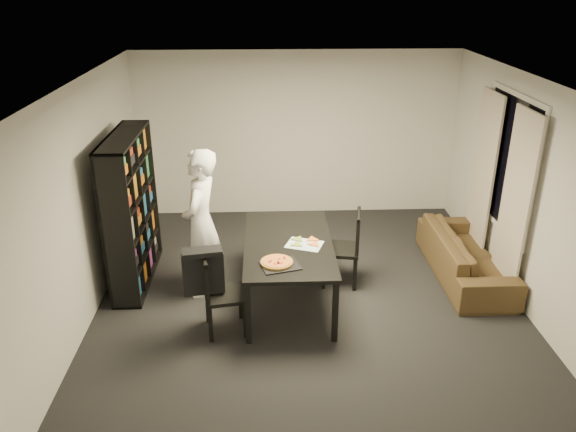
{
  "coord_description": "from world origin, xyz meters",
  "views": [
    {
      "loc": [
        -0.49,
        -5.83,
        3.63
      ],
      "look_at": [
        -0.24,
        0.12,
        1.05
      ],
      "focal_mm": 35.0,
      "sensor_mm": 36.0,
      "label": 1
    }
  ],
  "objects_px": {
    "bookshelf": "(131,211)",
    "sofa": "(466,255)",
    "chair_left": "(216,288)",
    "baking_tray": "(280,265)",
    "person": "(201,224)",
    "chair_right": "(348,243)",
    "dining_table": "(288,247)",
    "pepperoni_pizza": "(277,262)"
  },
  "relations": [
    {
      "from": "person",
      "to": "baking_tray",
      "type": "xyz_separation_m",
      "value": [
        0.91,
        -0.8,
        -0.14
      ]
    },
    {
      "from": "dining_table",
      "to": "chair_right",
      "type": "height_order",
      "value": "chair_right"
    },
    {
      "from": "dining_table",
      "to": "baking_tray",
      "type": "relative_size",
      "value": 4.57
    },
    {
      "from": "chair_left",
      "to": "person",
      "type": "height_order",
      "value": "person"
    },
    {
      "from": "bookshelf",
      "to": "pepperoni_pizza",
      "type": "height_order",
      "value": "bookshelf"
    },
    {
      "from": "bookshelf",
      "to": "person",
      "type": "xyz_separation_m",
      "value": [
        0.89,
        -0.35,
        -0.04
      ]
    },
    {
      "from": "baking_tray",
      "to": "sofa",
      "type": "distance_m",
      "value": 2.7
    },
    {
      "from": "dining_table",
      "to": "chair_left",
      "type": "relative_size",
      "value": 1.95
    },
    {
      "from": "sofa",
      "to": "bookshelf",
      "type": "bearing_deg",
      "value": 88.81
    },
    {
      "from": "chair_left",
      "to": "person",
      "type": "distance_m",
      "value": 0.97
    },
    {
      "from": "chair_left",
      "to": "chair_right",
      "type": "height_order",
      "value": "chair_right"
    },
    {
      "from": "bookshelf",
      "to": "chair_right",
      "type": "distance_m",
      "value": 2.71
    },
    {
      "from": "bookshelf",
      "to": "baking_tray",
      "type": "distance_m",
      "value": 2.15
    },
    {
      "from": "chair_left",
      "to": "sofa",
      "type": "xyz_separation_m",
      "value": [
        3.12,
        1.12,
        -0.25
      ]
    },
    {
      "from": "dining_table",
      "to": "pepperoni_pizza",
      "type": "bearing_deg",
      "value": -105.38
    },
    {
      "from": "chair_left",
      "to": "baking_tray",
      "type": "height_order",
      "value": "chair_left"
    },
    {
      "from": "bookshelf",
      "to": "sofa",
      "type": "distance_m",
      "value": 4.28
    },
    {
      "from": "chair_right",
      "to": "sofa",
      "type": "bearing_deg",
      "value": 104.52
    },
    {
      "from": "dining_table",
      "to": "sofa",
      "type": "xyz_separation_m",
      "value": [
        2.32,
        0.49,
        -0.41
      ]
    },
    {
      "from": "bookshelf",
      "to": "dining_table",
      "type": "height_order",
      "value": "bookshelf"
    },
    {
      "from": "bookshelf",
      "to": "sofa",
      "type": "height_order",
      "value": "bookshelf"
    },
    {
      "from": "dining_table",
      "to": "sofa",
      "type": "height_order",
      "value": "dining_table"
    },
    {
      "from": "baking_tray",
      "to": "dining_table",
      "type": "bearing_deg",
      "value": 78.95
    },
    {
      "from": "dining_table",
      "to": "person",
      "type": "xyz_separation_m",
      "value": [
        -1.02,
        0.23,
        0.22
      ]
    },
    {
      "from": "person",
      "to": "pepperoni_pizza",
      "type": "distance_m",
      "value": 1.17
    },
    {
      "from": "dining_table",
      "to": "pepperoni_pizza",
      "type": "relative_size",
      "value": 5.23
    },
    {
      "from": "baking_tray",
      "to": "sofa",
      "type": "xyz_separation_m",
      "value": [
        2.43,
        1.06,
        -0.48
      ]
    },
    {
      "from": "pepperoni_pizza",
      "to": "baking_tray",
      "type": "bearing_deg",
      "value": -44.7
    },
    {
      "from": "bookshelf",
      "to": "person",
      "type": "bearing_deg",
      "value": -21.31
    },
    {
      "from": "bookshelf",
      "to": "chair_right",
      "type": "xyz_separation_m",
      "value": [
        2.68,
        -0.21,
        -0.4
      ]
    },
    {
      "from": "bookshelf",
      "to": "sofa",
      "type": "bearing_deg",
      "value": -1.19
    },
    {
      "from": "sofa",
      "to": "chair_right",
      "type": "bearing_deg",
      "value": 94.6
    },
    {
      "from": "chair_left",
      "to": "sofa",
      "type": "distance_m",
      "value": 3.32
    },
    {
      "from": "bookshelf",
      "to": "chair_right",
      "type": "bearing_deg",
      "value": -4.55
    },
    {
      "from": "dining_table",
      "to": "chair_left",
      "type": "height_order",
      "value": "chair_left"
    },
    {
      "from": "bookshelf",
      "to": "chair_right",
      "type": "relative_size",
      "value": 1.96
    },
    {
      "from": "dining_table",
      "to": "baking_tray",
      "type": "bearing_deg",
      "value": -101.05
    },
    {
      "from": "bookshelf",
      "to": "pepperoni_pizza",
      "type": "bearing_deg",
      "value": -32.28
    },
    {
      "from": "chair_left",
      "to": "person",
      "type": "bearing_deg",
      "value": 4.83
    },
    {
      "from": "bookshelf",
      "to": "chair_left",
      "type": "xyz_separation_m",
      "value": [
        1.12,
        -1.21,
        -0.42
      ]
    },
    {
      "from": "bookshelf",
      "to": "dining_table",
      "type": "distance_m",
      "value": 2.02
    },
    {
      "from": "chair_left",
      "to": "chair_right",
      "type": "xyz_separation_m",
      "value": [
        1.56,
        0.99,
        0.02
      ]
    }
  ]
}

